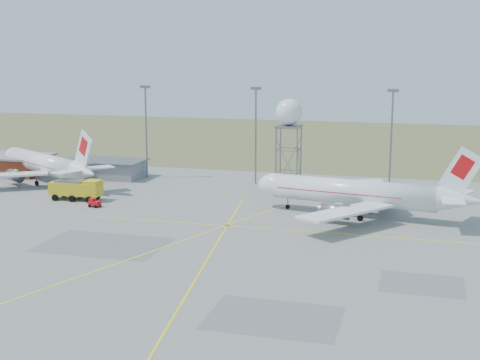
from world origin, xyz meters
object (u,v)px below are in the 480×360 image
(airliner_far, at_px, (46,165))
(airliner_main, at_px, (357,193))
(radar_tower, at_px, (289,141))
(baggage_tug, at_px, (95,204))
(fire_truck, at_px, (77,190))

(airliner_far, bearing_deg, airliner_main, -158.93)
(radar_tower, xyz_separation_m, baggage_tug, (-31.62, -20.40, -9.98))
(airliner_main, height_order, fire_truck, airliner_main)
(radar_tower, bearing_deg, fire_truck, -156.93)
(airliner_far, xyz_separation_m, fire_truck, (15.08, -13.75, -2.03))
(radar_tower, height_order, baggage_tug, radar_tower)
(radar_tower, relative_size, fire_truck, 1.89)
(radar_tower, relative_size, baggage_tug, 8.44)
(radar_tower, distance_m, fire_truck, 41.68)
(airliner_main, relative_size, fire_truck, 3.86)
(airliner_main, relative_size, baggage_tug, 17.19)
(airliner_far, relative_size, fire_truck, 3.48)
(fire_truck, xyz_separation_m, baggage_tug, (5.88, -4.42, -1.30))
(airliner_main, height_order, baggage_tug, airliner_main)
(fire_truck, bearing_deg, airliner_main, 0.29)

